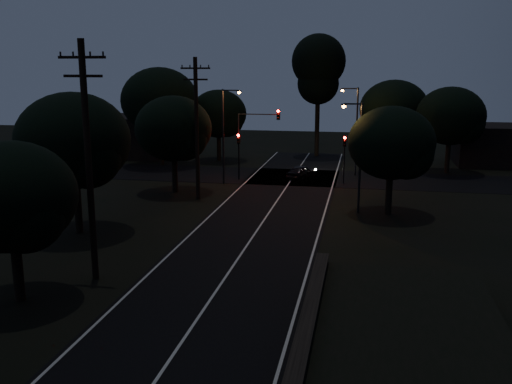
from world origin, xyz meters
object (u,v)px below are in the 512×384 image
(utility_pole_far, at_px, (197,127))
(car, at_px, (301,172))
(streetlight_a, at_px, (225,130))
(signal_mast, at_px, (258,131))
(tall_pine, at_px, (318,69))
(streetlight_b, at_px, (355,125))
(utility_pole_mid, at_px, (88,159))
(streetlight_c, at_px, (358,150))
(signal_left, at_px, (239,148))
(signal_right, at_px, (344,151))

(utility_pole_far, xyz_separation_m, car, (6.78, 9.49, -4.88))
(streetlight_a, xyz_separation_m, car, (6.08, 3.49, -4.03))
(signal_mast, bearing_deg, streetlight_a, -140.23)
(tall_pine, height_order, streetlight_b, tall_pine)
(utility_pole_mid, bearing_deg, tall_pine, 80.07)
(utility_pole_far, xyz_separation_m, streetlight_a, (0.69, 6.00, -0.85))
(streetlight_c, bearing_deg, tall_pine, 100.93)
(signal_mast, height_order, streetlight_a, streetlight_a)
(signal_left, bearing_deg, signal_mast, 0.13)
(tall_pine, xyz_separation_m, signal_mast, (-3.91, -15.01, -5.28))
(streetlight_a, bearing_deg, utility_pole_mid, -91.73)
(tall_pine, height_order, signal_left, tall_pine)
(utility_pole_mid, height_order, tall_pine, tall_pine)
(streetlight_a, distance_m, streetlight_c, 13.72)
(tall_pine, bearing_deg, utility_pole_mid, -99.93)
(streetlight_a, xyz_separation_m, streetlight_b, (10.61, 6.00, 0.00))
(utility_pole_mid, relative_size, signal_left, 2.68)
(utility_pole_far, xyz_separation_m, signal_right, (10.60, 7.99, -2.65))
(utility_pole_mid, relative_size, streetlight_a, 1.38)
(streetlight_a, distance_m, streetlight_b, 12.19)
(signal_left, relative_size, streetlight_b, 0.51)
(streetlight_b, bearing_deg, utility_pole_far, -133.30)
(signal_right, bearing_deg, signal_mast, 179.97)
(signal_right, height_order, streetlight_a, streetlight_a)
(signal_left, distance_m, car, 6.01)
(tall_pine, distance_m, streetlight_c, 26.00)
(utility_pole_mid, bearing_deg, streetlight_c, 51.74)
(utility_pole_far, distance_m, signal_left, 8.53)
(signal_mast, distance_m, streetlight_b, 9.15)
(streetlight_b, relative_size, car, 2.25)
(utility_pole_far, xyz_separation_m, streetlight_c, (11.83, -2.00, -1.13))
(signal_right, bearing_deg, streetlight_c, -82.98)
(signal_right, xyz_separation_m, streetlight_b, (0.71, 4.01, 1.80))
(signal_left, distance_m, signal_right, 9.20)
(tall_pine, relative_size, streetlight_b, 1.67)
(tall_pine, xyz_separation_m, streetlight_c, (4.83, -25.00, -5.27))
(streetlight_c, distance_m, car, 13.10)
(signal_mast, bearing_deg, signal_right, -0.03)
(streetlight_b, distance_m, car, 6.56)
(signal_mast, distance_m, car, 5.46)
(utility_pole_mid, distance_m, signal_mast, 25.22)
(utility_pole_far, distance_m, streetlight_b, 16.51)
(signal_left, height_order, streetlight_a, streetlight_a)
(streetlight_a, bearing_deg, signal_right, 11.34)
(utility_pole_far, relative_size, streetlight_b, 1.31)
(tall_pine, bearing_deg, utility_pole_far, -106.93)
(signal_right, height_order, streetlight_c, streetlight_c)
(utility_pole_mid, xyz_separation_m, streetlight_b, (11.31, 29.00, -1.10))
(streetlight_c, bearing_deg, car, 113.74)
(signal_left, bearing_deg, streetlight_b, 22.05)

